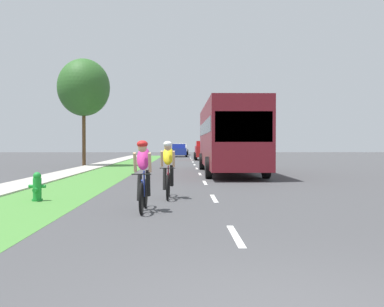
% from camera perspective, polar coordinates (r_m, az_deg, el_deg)
% --- Properties ---
extents(ground_plane, '(120.00, 120.00, 0.00)m').
position_cam_1_polar(ground_plane, '(23.79, 0.89, -2.42)').
color(ground_plane, '#424244').
extents(grass_verge, '(2.64, 70.00, 0.01)m').
position_cam_1_polar(grass_verge, '(24.08, -10.33, -2.39)').
color(grass_verge, '#478438').
rests_on(grass_verge, ground_plane).
extents(sidewalk_concrete, '(1.52, 70.00, 0.10)m').
position_cam_1_polar(sidewalk_concrete, '(24.50, -15.14, -2.35)').
color(sidewalk_concrete, '#B2ADA3').
rests_on(sidewalk_concrete, ground_plane).
extents(lane_markings_center, '(0.12, 52.71, 0.01)m').
position_cam_1_polar(lane_markings_center, '(27.78, 0.59, -1.90)').
color(lane_markings_center, white).
rests_on(lane_markings_center, ground_plane).
extents(fire_hydrant_green, '(0.44, 0.38, 0.76)m').
position_cam_1_polar(fire_hydrant_green, '(12.62, -18.86, -4.00)').
color(fire_hydrant_green, '#1E8C33').
rests_on(fire_hydrant_green, ground_plane).
extents(cyclist_lead, '(0.42, 1.72, 1.58)m').
position_cam_1_polar(cyclist_lead, '(10.17, -6.13, -2.69)').
color(cyclist_lead, black).
rests_on(cyclist_lead, ground_plane).
extents(cyclist_trailing, '(0.42, 1.72, 1.58)m').
position_cam_1_polar(cyclist_trailing, '(12.55, -3.02, -1.95)').
color(cyclist_trailing, black).
rests_on(cyclist_trailing, ground_plane).
extents(bus_maroon, '(2.78, 11.60, 3.48)m').
position_cam_1_polar(bus_maroon, '(23.49, 4.63, 2.36)').
color(bus_maroon, maroon).
rests_on(bus_maroon, ground_plane).
extents(suv_red, '(2.15, 4.70, 1.79)m').
position_cam_1_polar(suv_red, '(43.04, 1.70, 0.45)').
color(suv_red, red).
rests_on(suv_red, ground_plane).
extents(sedan_blue, '(1.98, 4.30, 1.52)m').
position_cam_1_polar(sedan_blue, '(53.60, -1.66, 0.41)').
color(sedan_blue, '#23389E').
rests_on(sedan_blue, ground_plane).
extents(pickup_white, '(2.22, 5.10, 1.64)m').
position_cam_1_polar(pickup_white, '(62.77, -1.50, 0.58)').
color(pickup_white, silver).
rests_on(pickup_white, ground_plane).
extents(street_tree_near, '(3.55, 3.55, 7.33)m').
position_cam_1_polar(street_tree_near, '(32.21, -13.44, 8.04)').
color(street_tree_near, brown).
rests_on(street_tree_near, ground_plane).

